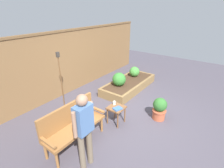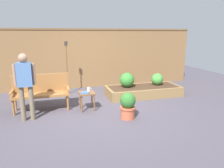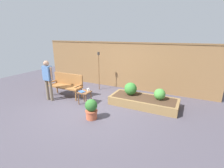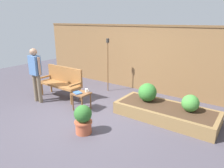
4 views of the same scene
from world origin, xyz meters
The scene contains 12 objects.
ground_plane centered at (0.00, 0.00, 0.00)m, with size 14.00×14.00×0.00m, color #47424C.
fence_back centered at (0.00, 2.60, 1.09)m, with size 8.40×0.14×2.16m.
garden_bench centered at (-1.53, 0.53, 0.54)m, with size 1.44×0.48×0.94m.
side_table centered at (-0.38, 0.16, 0.40)m, with size 0.40×0.40×0.48m.
cup_on_table centered at (-0.30, 0.28, 0.53)m, with size 0.11×0.08×0.10m.
book_on_table centered at (-0.43, 0.08, 0.49)m, with size 0.21×0.17×0.03m, color #38609E.
potted_boxwood centered at (0.47, -0.67, 0.33)m, with size 0.38×0.38×0.63m.
raised_planter_bed centered at (1.61, 0.98, 0.15)m, with size 2.40×1.00×0.30m.
shrub_near_bench centered at (1.07, 1.07, 0.53)m, with size 0.47×0.47×0.47m.
shrub_far_corner centered at (2.14, 1.07, 0.50)m, with size 0.39×0.39×0.39m.
tiki_torch centered at (-0.74, 1.81, 1.19)m, with size 0.10×0.10×1.74m.
person_by_bench centered at (-1.81, -0.16, 0.93)m, with size 0.47×0.20×1.56m.
Camera 3 is at (3.01, -4.39, 2.47)m, focal length 26.04 mm.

